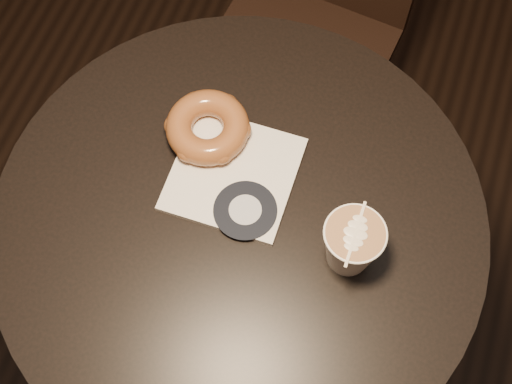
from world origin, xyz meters
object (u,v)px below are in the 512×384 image
pastry_bag (233,174)px  doughnut (208,127)px  latte_cup (351,245)px  cafe_table (242,263)px

pastry_bag → doughnut: size_ratio=1.42×
latte_cup → doughnut: bearing=155.1°
pastry_bag → latte_cup: 0.20m
doughnut → latte_cup: size_ratio=1.34×
doughnut → latte_cup: latte_cup is taller
cafe_table → doughnut: 0.27m
cafe_table → doughnut: size_ratio=6.16×
pastry_bag → latte_cup: (0.19, -0.07, 0.04)m
pastry_bag → latte_cup: latte_cup is taller
cafe_table → latte_cup: latte_cup is taller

